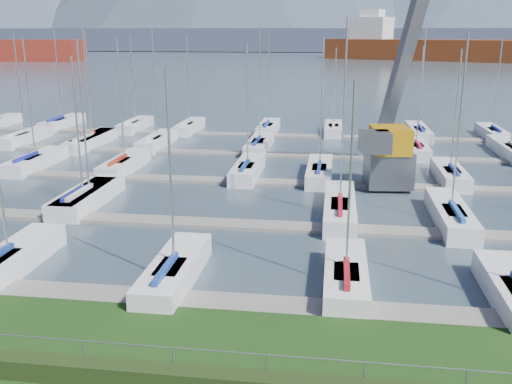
# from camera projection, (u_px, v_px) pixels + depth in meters

# --- Properties ---
(water) EXTENTS (800.00, 540.00, 0.20)m
(water) POSITION_uv_depth(u_px,v_px,m) (329.00, 55.00, 266.10)
(water) COLOR #3B4A56
(hedge) EXTENTS (80.00, 0.70, 0.70)m
(hedge) POSITION_uv_depth(u_px,v_px,m) (202.00, 381.00, 17.78)
(hedge) COLOR #213212
(hedge) RESTS_ON grass
(fence) EXTENTS (80.00, 0.04, 0.04)m
(fence) POSITION_uv_depth(u_px,v_px,m) (204.00, 350.00, 17.93)
(fence) COLOR gray
(fence) RESTS_ON grass
(foothill) EXTENTS (900.00, 80.00, 12.00)m
(foothill) POSITION_uv_depth(u_px,v_px,m) (331.00, 39.00, 331.05)
(foothill) COLOR #3D4459
(foothill) RESTS_ON water
(docks) EXTENTS (90.00, 41.60, 0.25)m
(docks) POSITION_uv_depth(u_px,v_px,m) (281.00, 183.00, 43.09)
(docks) COLOR slate
(docks) RESTS_ON water
(crane) EXTENTS (6.15, 13.23, 22.35)m
(crane) POSITION_uv_depth(u_px,v_px,m) (397.00, 110.00, 41.56)
(crane) COLOR #57585E
(crane) RESTS_ON water
(cargo_ship_mid) EXTENTS (107.31, 59.09, 21.50)m
(cargo_ship_mid) POSITION_uv_depth(u_px,v_px,m) (455.00, 51.00, 216.14)
(cargo_ship_mid) COLOR maroon
(cargo_ship_mid) RESTS_ON water
(sailboat_fleet) EXTENTS (75.18, 49.58, 13.59)m
(sailboat_fleet) POSITION_uv_depth(u_px,v_px,m) (249.00, 104.00, 45.27)
(sailboat_fleet) COLOR silver
(sailboat_fleet) RESTS_ON water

